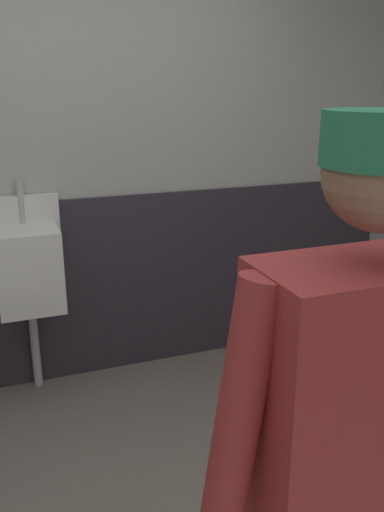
# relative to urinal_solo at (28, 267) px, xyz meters

# --- Properties ---
(wall_back) EXTENTS (4.88, 0.12, 2.83)m
(wall_back) POSITION_rel_urinal_solo_xyz_m (0.24, 0.22, 0.64)
(wall_back) COLOR #B2B2AD
(wall_back) RESTS_ON ground_plane
(wainscot_band_back) EXTENTS (4.28, 0.03, 1.11)m
(wainscot_band_back) POSITION_rel_urinal_solo_xyz_m (0.24, 0.14, -0.22)
(wainscot_band_back) COLOR #2D2833
(wainscot_band_back) RESTS_ON ground_plane
(urinal_solo) EXTENTS (0.40, 0.34, 1.24)m
(urinal_solo) POSITION_rel_urinal_solo_xyz_m (0.00, 0.00, 0.00)
(urinal_solo) COLOR white
(urinal_solo) RESTS_ON ground_plane
(person) EXTENTS (0.69, 0.60, 1.69)m
(person) POSITION_rel_urinal_solo_xyz_m (0.54, -2.12, 0.22)
(person) COLOR #2D3342
(person) RESTS_ON ground_plane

